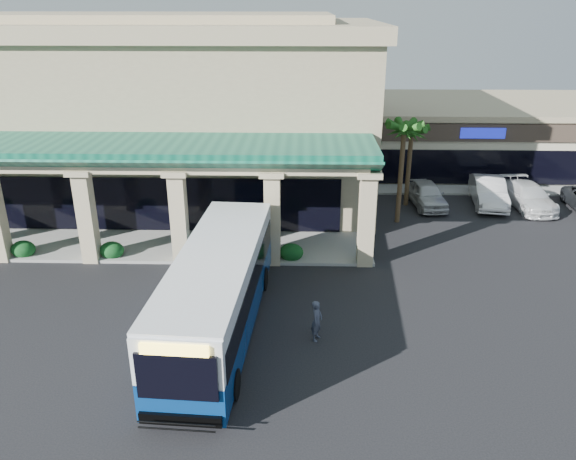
{
  "coord_description": "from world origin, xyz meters",
  "views": [
    {
      "loc": [
        2.95,
        -19.86,
        12.01
      ],
      "look_at": [
        2.28,
        4.15,
        2.2
      ],
      "focal_mm": 35.0,
      "sensor_mm": 36.0,
      "label": 1
    }
  ],
  "objects_px": {
    "pedestrian": "(317,321)",
    "car_white": "(489,192)",
    "car_red": "(528,196)",
    "car_silver": "(427,194)",
    "transit_bus": "(218,293)"
  },
  "relations": [
    {
      "from": "car_red",
      "to": "car_white",
      "type": "bearing_deg",
      "value": 163.34
    },
    {
      "from": "transit_bus",
      "to": "car_white",
      "type": "xyz_separation_m",
      "value": [
        14.93,
        15.18,
        -0.82
      ]
    },
    {
      "from": "car_silver",
      "to": "transit_bus",
      "type": "bearing_deg",
      "value": -131.53
    },
    {
      "from": "pedestrian",
      "to": "car_white",
      "type": "xyz_separation_m",
      "value": [
        11.15,
        15.69,
        0.04
      ]
    },
    {
      "from": "car_silver",
      "to": "car_white",
      "type": "distance_m",
      "value": 3.96
    },
    {
      "from": "pedestrian",
      "to": "car_silver",
      "type": "distance_m",
      "value": 16.96
    },
    {
      "from": "transit_bus",
      "to": "car_silver",
      "type": "xyz_separation_m",
      "value": [
        10.98,
        14.85,
        -0.91
      ]
    },
    {
      "from": "car_silver",
      "to": "car_white",
      "type": "height_order",
      "value": "car_white"
    },
    {
      "from": "car_red",
      "to": "car_silver",
      "type": "bearing_deg",
      "value": 173.97
    },
    {
      "from": "transit_bus",
      "to": "car_red",
      "type": "bearing_deg",
      "value": 43.81
    },
    {
      "from": "car_white",
      "to": "car_red",
      "type": "distance_m",
      "value": 2.39
    },
    {
      "from": "transit_bus",
      "to": "pedestrian",
      "type": "bearing_deg",
      "value": -4.25
    },
    {
      "from": "transit_bus",
      "to": "pedestrian",
      "type": "height_order",
      "value": "transit_bus"
    },
    {
      "from": "transit_bus",
      "to": "pedestrian",
      "type": "distance_m",
      "value": 3.91
    },
    {
      "from": "car_silver",
      "to": "car_red",
      "type": "distance_m",
      "value": 6.28
    }
  ]
}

